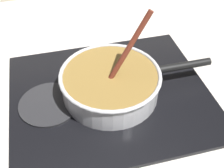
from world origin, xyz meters
The scene contains 5 objects.
ground centered at (0.00, 0.00, -0.02)m, with size 2.40×1.60×0.04m, color beige.
hob_plate centered at (0.14, 0.11, 0.01)m, with size 0.56×0.48×0.01m, color black.
burner_ring centered at (0.14, 0.11, 0.02)m, with size 0.17×0.17×0.01m, color #592D0C.
spare_burner centered at (-0.04, 0.11, 0.01)m, with size 0.16×0.16×0.01m, color #262628.
cooking_pan centered at (0.14, 0.11, 0.05)m, with size 0.44×0.28×0.25m.
Camera 1 is at (-0.00, -0.45, 0.60)m, focal length 46.31 mm.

